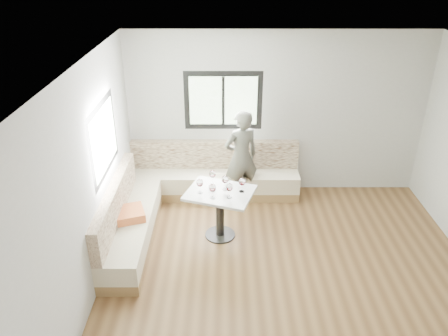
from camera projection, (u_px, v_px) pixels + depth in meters
The scene contains 11 objects.
room at pixel (292, 184), 5.18m from camera, with size 5.01×5.01×2.81m.
banquette at pixel (180, 196), 7.05m from camera, with size 2.91×2.80×0.95m.
table at pixel (220, 203), 6.40m from camera, with size 1.12×0.98×0.77m.
person at pixel (241, 157), 7.22m from camera, with size 0.60×0.39×1.63m, color #54554C.
olive_ramekin at pixel (212, 185), 6.44m from camera, with size 0.10×0.10×0.04m.
wine_glass_a at pixel (200, 183), 6.21m from camera, with size 0.10×0.10×0.22m.
wine_glass_b at pixel (212, 188), 6.08m from camera, with size 0.10×0.10×0.22m.
wine_glass_c at pixel (229, 188), 6.10m from camera, with size 0.10×0.10×0.22m.
wine_glass_d at pixel (225, 180), 6.30m from camera, with size 0.10×0.10×0.22m.
wine_glass_e at pixel (242, 182), 6.24m from camera, with size 0.10×0.10×0.22m.
wine_glass_f at pixel (212, 175), 6.45m from camera, with size 0.10×0.10×0.22m.
Camera 1 is at (-0.88, -4.45, 3.94)m, focal length 35.00 mm.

